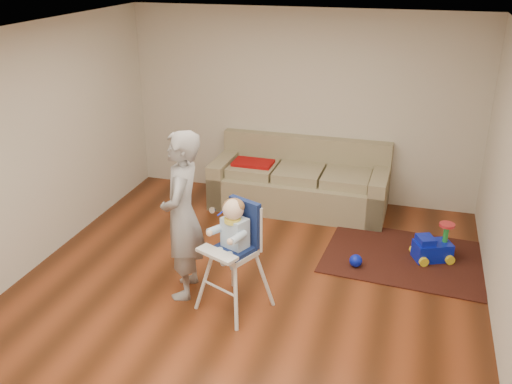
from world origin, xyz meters
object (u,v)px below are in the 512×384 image
(side_table, at_px, (241,177))
(toy_ball, at_px, (356,261))
(sofa, at_px, (299,176))
(adult, at_px, (182,216))
(high_chair, at_px, (234,257))
(ride_on_toy, at_px, (433,242))

(side_table, relative_size, toy_ball, 3.75)
(sofa, xyz_separation_m, adult, (-0.70, -2.48, 0.43))
(side_table, bearing_deg, sofa, -12.07)
(sofa, bearing_deg, side_table, 168.68)
(toy_ball, xyz_separation_m, high_chair, (-1.10, -1.14, 0.50))
(toy_ball, bearing_deg, sofa, 124.01)
(adult, bearing_deg, high_chair, 65.88)
(ride_on_toy, bearing_deg, side_table, 131.86)
(toy_ball, xyz_separation_m, adult, (-1.69, -1.00, 0.81))
(side_table, relative_size, high_chair, 0.46)
(sofa, xyz_separation_m, side_table, (-0.93, 0.20, -0.19))
(sofa, xyz_separation_m, toy_ball, (1.00, -1.47, -0.38))
(sofa, xyz_separation_m, ride_on_toy, (1.84, -1.05, -0.23))
(side_table, distance_m, high_chair, 2.94)
(sofa, distance_m, side_table, 0.97)
(sofa, relative_size, side_table, 4.39)
(sofa, relative_size, ride_on_toy, 5.33)
(sofa, distance_m, high_chair, 2.61)
(toy_ball, height_order, adult, adult)
(sofa, bearing_deg, high_chair, -91.54)
(adult, bearing_deg, ride_on_toy, 107.84)
(sofa, relative_size, high_chair, 2.00)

